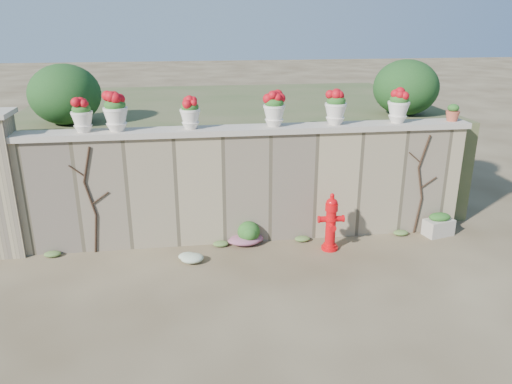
{
  "coord_description": "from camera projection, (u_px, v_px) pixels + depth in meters",
  "views": [
    {
      "loc": [
        -1.01,
        -6.63,
        3.93
      ],
      "look_at": [
        0.12,
        1.4,
        1.04
      ],
      "focal_mm": 35.0,
      "sensor_mm": 36.0,
      "label": 1
    }
  ],
  "objects": [
    {
      "name": "stone_wall",
      "position": [
        246.0,
        187.0,
        8.98
      ],
      "size": [
        8.0,
        0.4,
        2.0
      ],
      "primitive_type": "cube",
      "color": "#988865",
      "rests_on": "ground"
    },
    {
      "name": "white_flowers",
      "position": [
        186.0,
        257.0,
        8.35
      ],
      "size": [
        0.53,
        0.42,
        0.19
      ],
      "primitive_type": "ellipsoid",
      "color": "white",
      "rests_on": "ground"
    },
    {
      "name": "urn_pot_4",
      "position": [
        336.0,
        108.0,
        8.72
      ],
      "size": [
        0.38,
        0.38,
        0.6
      ],
      "color": "silver",
      "rests_on": "wall_cap"
    },
    {
      "name": "gate_pillar",
      "position": [
        0.0,
        184.0,
        8.35
      ],
      "size": [
        0.72,
        0.72,
        2.48
      ],
      "color": "#988865",
      "rests_on": "ground"
    },
    {
      "name": "back_shrub_right",
      "position": [
        406.0,
        87.0,
        10.03
      ],
      "size": [
        1.3,
        1.3,
        1.1
      ],
      "primitive_type": "ellipsoid",
      "color": "#143814",
      "rests_on": "raised_fill"
    },
    {
      "name": "planter_box",
      "position": [
        439.0,
        225.0,
        9.37
      ],
      "size": [
        0.59,
        0.43,
        0.44
      ],
      "rotation": [
        0.0,
        0.0,
        0.24
      ],
      "color": "#B8AC9B",
      "rests_on": "ground"
    },
    {
      "name": "fire_hydrant",
      "position": [
        331.0,
        222.0,
        8.69
      ],
      "size": [
        0.45,
        0.32,
        1.04
      ],
      "rotation": [
        0.0,
        0.0,
        -0.04
      ],
      "color": "red",
      "rests_on": "ground"
    },
    {
      "name": "urn_pot_3",
      "position": [
        274.0,
        109.0,
        8.58
      ],
      "size": [
        0.38,
        0.38,
        0.59
      ],
      "color": "silver",
      "rests_on": "wall_cap"
    },
    {
      "name": "raised_fill",
      "position": [
        230.0,
        144.0,
        11.97
      ],
      "size": [
        9.0,
        6.0,
        2.0
      ],
      "primitive_type": "cube",
      "color": "#384C23",
      "rests_on": "ground"
    },
    {
      "name": "urn_pot_5",
      "position": [
        399.0,
        106.0,
        8.88
      ],
      "size": [
        0.39,
        0.39,
        0.6
      ],
      "color": "silver",
      "rests_on": "wall_cap"
    },
    {
      "name": "urn_pot_0",
      "position": [
        82.0,
        116.0,
        8.16
      ],
      "size": [
        0.35,
        0.35,
        0.55
      ],
      "color": "silver",
      "rests_on": "wall_cap"
    },
    {
      "name": "wall_cap",
      "position": [
        246.0,
        130.0,
        8.63
      ],
      "size": [
        8.1,
        0.52,
        0.1
      ],
      "primitive_type": "cube",
      "color": "#B8AC9B",
      "rests_on": "stone_wall"
    },
    {
      "name": "urn_pot_2",
      "position": [
        190.0,
        113.0,
        8.4
      ],
      "size": [
        0.35,
        0.35,
        0.54
      ],
      "color": "silver",
      "rests_on": "wall_cap"
    },
    {
      "name": "vine_right",
      "position": [
        421.0,
        183.0,
        9.21
      ],
      "size": [
        0.6,
        0.04,
        1.91
      ],
      "color": "black",
      "rests_on": "ground"
    },
    {
      "name": "ground",
      "position": [
        261.0,
        287.0,
        7.64
      ],
      "size": [
        80.0,
        80.0,
        0.0
      ],
      "primitive_type": "plane",
      "color": "#4B3A25",
      "rests_on": "ground"
    },
    {
      "name": "magenta_clump",
      "position": [
        246.0,
        238.0,
        9.04
      ],
      "size": [
        0.8,
        0.53,
        0.21
      ],
      "primitive_type": "ellipsoid",
      "color": "#CE2994",
      "rests_on": "ground"
    },
    {
      "name": "vine_left",
      "position": [
        91.0,
        199.0,
        8.43
      ],
      "size": [
        0.6,
        0.04,
        1.91
      ],
      "color": "black",
      "rests_on": "ground"
    },
    {
      "name": "green_shrub",
      "position": [
        250.0,
        231.0,
        8.95
      ],
      "size": [
        0.57,
        0.51,
        0.54
      ],
      "primitive_type": "ellipsoid",
      "color": "#1E5119",
      "rests_on": "ground"
    },
    {
      "name": "urn_pot_1",
      "position": [
        116.0,
        112.0,
        8.22
      ],
      "size": [
        0.4,
        0.4,
        0.63
      ],
      "color": "silver",
      "rests_on": "wall_cap"
    },
    {
      "name": "terracotta_pot",
      "position": [
        453.0,
        113.0,
        9.07
      ],
      "size": [
        0.25,
        0.25,
        0.3
      ],
      "color": "#B44E37",
      "rests_on": "wall_cap"
    },
    {
      "name": "back_shrub_left",
      "position": [
        65.0,
        94.0,
        9.16
      ],
      "size": [
        1.3,
        1.3,
        1.1
      ],
      "primitive_type": "ellipsoid",
      "color": "#143814",
      "rests_on": "raised_fill"
    }
  ]
}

